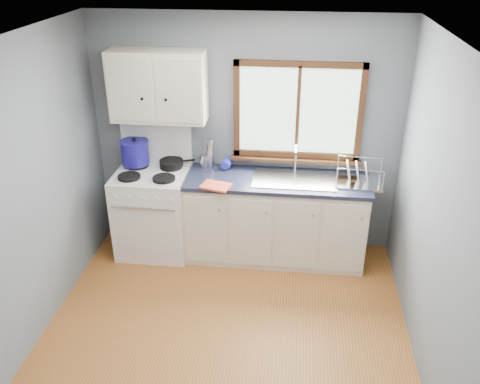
# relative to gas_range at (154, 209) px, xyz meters

# --- Properties ---
(floor) EXTENTS (3.20, 3.60, 0.02)m
(floor) POSITION_rel_gas_range_xyz_m (0.95, -1.47, -0.50)
(floor) COLOR #A36129
(floor) RESTS_ON ground
(ceiling) EXTENTS (3.20, 3.60, 0.02)m
(ceiling) POSITION_rel_gas_range_xyz_m (0.95, -1.47, 2.02)
(ceiling) COLOR white
(ceiling) RESTS_ON wall_back
(wall_back) EXTENTS (3.20, 0.02, 2.50)m
(wall_back) POSITION_rel_gas_range_xyz_m (0.95, 0.34, 0.76)
(wall_back) COLOR slate
(wall_back) RESTS_ON ground
(wall_left) EXTENTS (0.02, 3.60, 2.50)m
(wall_left) POSITION_rel_gas_range_xyz_m (-0.66, -1.47, 0.76)
(wall_left) COLOR slate
(wall_left) RESTS_ON ground
(wall_right) EXTENTS (0.02, 3.60, 2.50)m
(wall_right) POSITION_rel_gas_range_xyz_m (2.56, -1.47, 0.76)
(wall_right) COLOR slate
(wall_right) RESTS_ON ground
(gas_range) EXTENTS (0.76, 0.69, 1.36)m
(gas_range) POSITION_rel_gas_range_xyz_m (0.00, 0.00, 0.00)
(gas_range) COLOR white
(gas_range) RESTS_ON floor
(base_cabinets) EXTENTS (1.85, 0.60, 0.88)m
(base_cabinets) POSITION_rel_gas_range_xyz_m (1.31, 0.02, -0.08)
(base_cabinets) COLOR silver
(base_cabinets) RESTS_ON floor
(countertop) EXTENTS (1.89, 0.64, 0.04)m
(countertop) POSITION_rel_gas_range_xyz_m (1.31, 0.02, 0.41)
(countertop) COLOR black
(countertop) RESTS_ON base_cabinets
(sink) EXTENTS (0.84, 0.46, 0.44)m
(sink) POSITION_rel_gas_range_xyz_m (1.49, 0.02, 0.37)
(sink) COLOR silver
(sink) RESTS_ON countertop
(window) EXTENTS (1.36, 0.10, 1.03)m
(window) POSITION_rel_gas_range_xyz_m (1.48, 0.30, 0.98)
(window) COLOR #9EC6A8
(window) RESTS_ON wall_back
(upper_cabinets) EXTENTS (0.95, 0.35, 0.70)m
(upper_cabinets) POSITION_rel_gas_range_xyz_m (0.10, 0.15, 1.31)
(upper_cabinets) COLOR silver
(upper_cabinets) RESTS_ON wall_back
(skillet) EXTENTS (0.40, 0.33, 0.05)m
(skillet) POSITION_rel_gas_range_xyz_m (0.19, 0.16, 0.49)
(skillet) COLOR black
(skillet) RESTS_ON gas_range
(stockpot) EXTENTS (0.39, 0.39, 0.29)m
(stockpot) POSITION_rel_gas_range_xyz_m (-0.20, 0.15, 0.60)
(stockpot) COLOR navy
(stockpot) RESTS_ON gas_range
(utensil_crock) EXTENTS (0.14, 0.14, 0.35)m
(utensil_crock) POSITION_rel_gas_range_xyz_m (0.53, 0.23, 0.50)
(utensil_crock) COLOR silver
(utensil_crock) RESTS_ON countertop
(thermos) EXTENTS (0.09, 0.09, 0.32)m
(thermos) POSITION_rel_gas_range_xyz_m (0.59, 0.22, 0.59)
(thermos) COLOR silver
(thermos) RESTS_ON countertop
(soap_bottle) EXTENTS (0.12, 0.12, 0.28)m
(soap_bottle) POSITION_rel_gas_range_xyz_m (0.75, 0.16, 0.57)
(soap_bottle) COLOR #2732B9
(soap_bottle) RESTS_ON countertop
(dish_towel) EXTENTS (0.32, 0.27, 0.02)m
(dish_towel) POSITION_rel_gas_range_xyz_m (0.72, -0.24, 0.44)
(dish_towel) COLOR #EB5A35
(dish_towel) RESTS_ON countertop
(dish_rack) EXTENTS (0.48, 0.38, 0.24)m
(dish_rack) POSITION_rel_gas_range_xyz_m (2.11, 0.01, 0.49)
(dish_rack) COLOR silver
(dish_rack) RESTS_ON countertop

